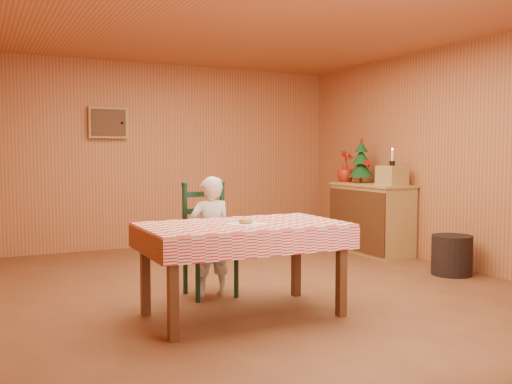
% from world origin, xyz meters
% --- Properties ---
extents(ground, '(6.00, 6.00, 0.00)m').
position_xyz_m(ground, '(0.00, 0.00, 0.00)').
color(ground, brown).
rests_on(ground, ground).
extents(cabin_walls, '(5.10, 6.05, 2.65)m').
position_xyz_m(cabin_walls, '(-0.00, 0.53, 1.83)').
color(cabin_walls, '#BF7445').
rests_on(cabin_walls, ground).
extents(dining_table, '(1.66, 0.96, 0.77)m').
position_xyz_m(dining_table, '(-0.57, -0.73, 0.69)').
color(dining_table, '#522D16').
rests_on(dining_table, ground).
extents(ladder_chair, '(0.44, 0.40, 1.08)m').
position_xyz_m(ladder_chair, '(-0.57, 0.06, 0.50)').
color(ladder_chair, black).
rests_on(ladder_chair, ground).
extents(seated_child, '(0.41, 0.27, 1.12)m').
position_xyz_m(seated_child, '(-0.57, 0.00, 0.56)').
color(seated_child, silver).
rests_on(seated_child, ground).
extents(napkin, '(0.34, 0.34, 0.00)m').
position_xyz_m(napkin, '(-0.57, -0.78, 0.77)').
color(napkin, white).
rests_on(napkin, dining_table).
extents(donut, '(0.14, 0.14, 0.04)m').
position_xyz_m(donut, '(-0.57, -0.78, 0.79)').
color(donut, '#BA8042').
rests_on(donut, napkin).
extents(shelf_unit, '(0.54, 1.24, 0.93)m').
position_xyz_m(shelf_unit, '(2.21, 1.20, 0.47)').
color(shelf_unit, tan).
rests_on(shelf_unit, ground).
extents(crate, '(0.32, 0.32, 0.25)m').
position_xyz_m(crate, '(2.22, 0.80, 1.06)').
color(crate, tan).
rests_on(crate, shelf_unit).
extents(christmas_tree, '(0.34, 0.34, 0.62)m').
position_xyz_m(christmas_tree, '(2.22, 1.45, 1.21)').
color(christmas_tree, '#522D16').
rests_on(christmas_tree, shelf_unit).
extents(flower_arrangement, '(0.28, 0.28, 0.44)m').
position_xyz_m(flower_arrangement, '(2.17, 1.75, 1.15)').
color(flower_arrangement, '#A81D0F').
rests_on(flower_arrangement, shelf_unit).
extents(candle_set, '(0.07, 0.07, 0.22)m').
position_xyz_m(candle_set, '(2.22, 0.80, 1.24)').
color(candle_set, black).
rests_on(candle_set, crate).
extents(storage_bin, '(0.56, 0.56, 0.44)m').
position_xyz_m(storage_bin, '(2.15, -0.31, 0.22)').
color(storage_bin, black).
rests_on(storage_bin, ground).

